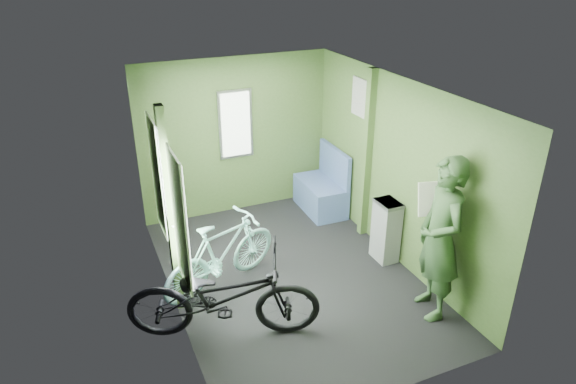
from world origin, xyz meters
name	(u,v)px	position (x,y,z in m)	size (l,w,h in m)	color
room	(287,167)	(-0.04, 0.04, 1.44)	(4.00, 4.02, 2.31)	black
bicycle_black	(226,336)	(-1.05, -0.70, 0.00)	(0.67, 1.93, 1.01)	black
bicycle_mint	(224,287)	(-0.81, 0.12, 0.00)	(0.44, 1.57, 0.94)	#92E0D7
passenger	(440,239)	(1.15, -1.19, 0.91)	(0.58, 0.75, 1.81)	#2E4B29
waste_box	(386,231)	(1.26, -0.09, 0.41)	(0.24, 0.33, 0.81)	slate
bench_seat	(322,192)	(1.15, 1.45, 0.29)	(0.53, 0.93, 0.97)	navy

